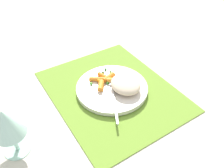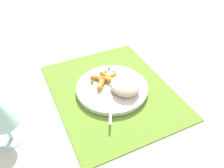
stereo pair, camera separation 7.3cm
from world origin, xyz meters
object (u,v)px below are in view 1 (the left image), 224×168
Objects in this scene: rice_mound at (125,84)px; carrot_portion at (105,80)px; plate at (112,88)px; fork at (113,93)px; wine_glass at (6,124)px.

rice_mound reaches higher than carrot_portion.
rice_mound is 0.07m from carrot_portion.
plate is 2.32× the size of carrot_portion.
plate is 0.04m from carrot_portion.
wine_glass is (-0.02, 0.31, 0.08)m from fork.
carrot_portion is 0.34m from wine_glass.
wine_glass is at bearing 94.33° from fork.
fork is at bearing 88.58° from rice_mound.
fork is (-0.06, 0.01, -0.01)m from carrot_portion.
rice_mound is (-0.03, -0.03, 0.03)m from plate.
rice_mound is at bearing -91.42° from fork.
plate is at bearing -27.36° from fork.
rice_mound is 1.03× the size of carrot_portion.
plate is 0.05m from rice_mound.
plate is 1.62× the size of wine_glass.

